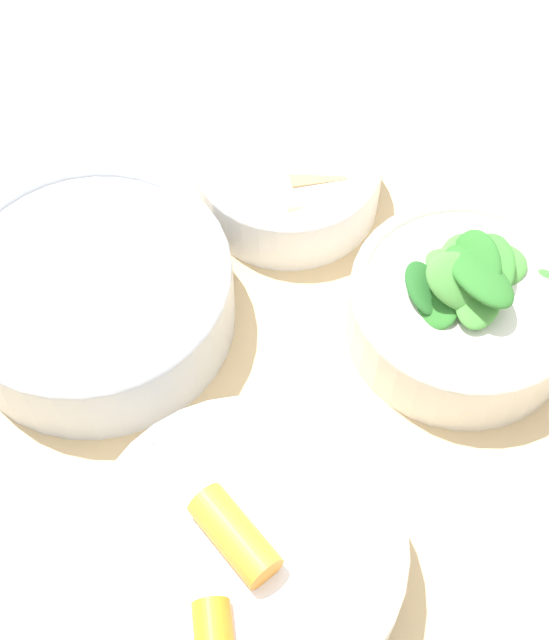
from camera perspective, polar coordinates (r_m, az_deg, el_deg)
ground_plane at (r=1.35m, az=1.70°, el=-16.53°), size 10.00×10.00×0.00m
dining_table at (r=0.75m, az=2.93°, el=-2.36°), size 1.21×0.99×0.75m
bowl_carrots at (r=0.54m, az=-1.78°, el=-14.74°), size 0.19×0.19×0.08m
bowl_greens at (r=0.63m, az=12.04°, el=0.97°), size 0.16×0.16×0.09m
bowl_beans_hotdog at (r=0.64m, az=-11.38°, el=1.48°), size 0.19×0.19×0.06m
bowl_cookies at (r=0.70m, az=0.93°, el=9.16°), size 0.14×0.14×0.05m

